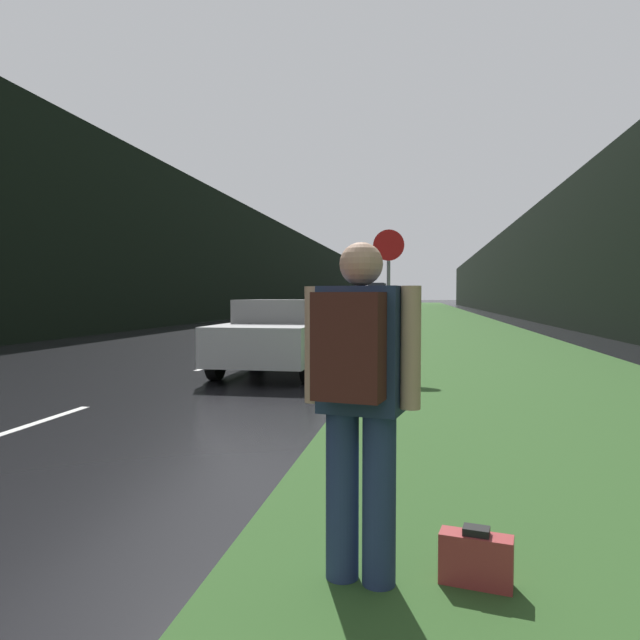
% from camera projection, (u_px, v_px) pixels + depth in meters
% --- Properties ---
extents(grass_verge, '(6.00, 240.00, 0.02)m').
position_uv_depth(grass_verge, '(450.00, 320.00, 37.97)').
color(grass_verge, '#2D5123').
rests_on(grass_verge, ground_plane).
extents(lane_stripe_b, '(0.12, 3.00, 0.01)m').
position_uv_depth(lane_stripe_b, '(10.00, 431.00, 6.59)').
color(lane_stripe_b, silver).
rests_on(lane_stripe_b, ground_plane).
extents(lane_stripe_c, '(0.12, 3.00, 0.01)m').
position_uv_depth(lane_stripe_c, '(221.00, 363.00, 13.47)').
color(lane_stripe_c, silver).
rests_on(lane_stripe_c, ground_plane).
extents(lane_stripe_d, '(0.12, 3.00, 0.01)m').
position_uv_depth(lane_stripe_d, '(289.00, 340.00, 20.36)').
color(lane_stripe_d, silver).
rests_on(lane_stripe_d, ground_plane).
extents(treeline_far_side, '(2.00, 140.00, 8.55)m').
position_uv_depth(treeline_far_side, '(259.00, 266.00, 50.46)').
color(treeline_far_side, black).
rests_on(treeline_far_side, ground_plane).
extents(treeline_near_side, '(2.00, 140.00, 7.26)m').
position_uv_depth(treeline_near_side, '(519.00, 272.00, 46.60)').
color(treeline_near_side, black).
rests_on(treeline_near_side, ground_plane).
extents(stop_sign, '(0.63, 0.07, 2.91)m').
position_uv_depth(stop_sign, '(388.00, 288.00, 11.46)').
color(stop_sign, slate).
rests_on(stop_sign, ground_plane).
extents(hitchhiker_with_backpack, '(0.63, 0.49, 1.85)m').
position_uv_depth(hitchhiker_with_backpack, '(359.00, 391.00, 3.01)').
color(hitchhiker_with_backpack, navy).
rests_on(hitchhiker_with_backpack, ground_plane).
extents(suitcase, '(0.40, 0.20, 0.33)m').
position_uv_depth(suitcase, '(476.00, 560.00, 3.04)').
color(suitcase, '#9E3333').
rests_on(suitcase, ground_plane).
extents(car_passing_near, '(1.97, 4.38, 1.50)m').
position_uv_depth(car_passing_near, '(280.00, 335.00, 11.87)').
color(car_passing_near, '#BCBCBC').
rests_on(car_passing_near, ground_plane).
extents(car_passing_far, '(1.88, 4.05, 1.41)m').
position_uv_depth(car_passing_far, '(366.00, 313.00, 30.28)').
color(car_passing_far, '#4C514C').
rests_on(car_passing_far, ground_plane).
extents(delivery_truck, '(2.39, 8.11, 3.57)m').
position_uv_depth(delivery_truck, '(378.00, 295.00, 84.09)').
color(delivery_truck, black).
rests_on(delivery_truck, ground_plane).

